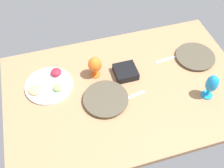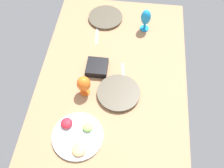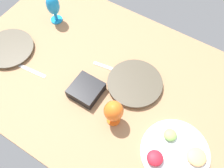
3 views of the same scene
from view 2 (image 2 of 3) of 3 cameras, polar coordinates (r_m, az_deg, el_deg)
name	(u,v)px [view 2 (image 2 of 3)]	position (r cm, az deg, el deg)	size (l,w,h in cm)	color
ground_plane	(113,76)	(186.97, 0.21, 1.78)	(160.00, 104.00, 4.00)	#99704C
dinner_plate_left	(105,17)	(223.17, -1.44, 14.40)	(28.22, 28.22, 2.24)	beige
dinner_plate_right	(118,93)	(175.04, 1.43, -1.99)	(29.04, 29.04, 2.74)	beige
fruit_platter	(77,136)	(162.49, -7.62, -11.15)	(31.49, 31.49, 5.60)	silver
hurricane_glass_blue	(146,18)	(208.95, 7.42, 14.16)	(7.79, 7.79, 18.95)	#1986CC
hurricane_glass_orange	(84,84)	(169.72, -6.22, -0.06)	(9.17, 9.17, 15.99)	orange
square_bowl_black	(97,67)	(185.79, -3.30, 3.72)	(14.98, 14.98, 5.30)	black
fork_by_left_plate	(97,36)	(209.80, -3.34, 10.59)	(18.00, 1.80, 0.60)	silver
fork_by_right_plate	(123,73)	(185.65, 2.49, 2.35)	(18.00, 1.80, 0.60)	silver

